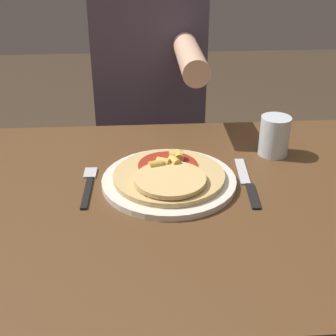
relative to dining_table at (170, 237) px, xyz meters
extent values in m
cube|color=brown|center=(0.00, 0.00, 0.09)|extent=(1.21, 0.78, 0.03)
cylinder|color=brown|center=(0.54, 0.33, -0.27)|extent=(0.06, 0.06, 0.69)
cylinder|color=silver|center=(0.00, 0.05, 0.12)|extent=(0.30, 0.30, 0.01)
cylinder|color=tan|center=(0.00, 0.05, 0.13)|extent=(0.25, 0.25, 0.01)
cylinder|color=#9E2819|center=(0.00, 0.09, 0.14)|extent=(0.14, 0.14, 0.00)
cylinder|color=#DDB771|center=(0.00, 0.01, 0.14)|extent=(0.15, 0.15, 0.01)
cylinder|color=gold|center=(0.01, 0.08, 0.15)|extent=(0.03, 0.04, 0.02)
cylinder|color=gold|center=(-0.01, 0.08, 0.15)|extent=(0.03, 0.03, 0.02)
cylinder|color=gold|center=(-0.03, 0.07, 0.15)|extent=(0.04, 0.03, 0.02)
cylinder|color=gold|center=(0.03, 0.11, 0.15)|extent=(0.02, 0.03, 0.02)
cylinder|color=gold|center=(0.02, 0.11, 0.15)|extent=(0.03, 0.02, 0.02)
cube|color=black|center=(-0.18, 0.02, 0.11)|extent=(0.02, 0.13, 0.00)
cube|color=silver|center=(-0.18, 0.11, 0.11)|extent=(0.03, 0.05, 0.00)
cube|color=black|center=(0.17, -0.02, 0.11)|extent=(0.03, 0.10, 0.00)
cube|color=silver|center=(0.17, 0.09, 0.11)|extent=(0.03, 0.12, 0.00)
cylinder|color=silver|center=(0.27, 0.18, 0.16)|extent=(0.07, 0.07, 0.10)
cylinder|color=#2D2D38|center=(-0.10, 0.65, -0.36)|extent=(0.11, 0.11, 0.51)
cylinder|color=#2D2D38|center=(0.05, 0.65, -0.36)|extent=(0.11, 0.11, 0.51)
cube|color=#4C4256|center=(-0.03, 0.65, 0.17)|extent=(0.35, 0.22, 0.54)
cylinder|color=tan|center=(0.08, 0.39, 0.30)|extent=(0.07, 0.30, 0.07)
camera|label=1|loc=(-0.06, -0.85, 0.63)|focal=50.00mm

